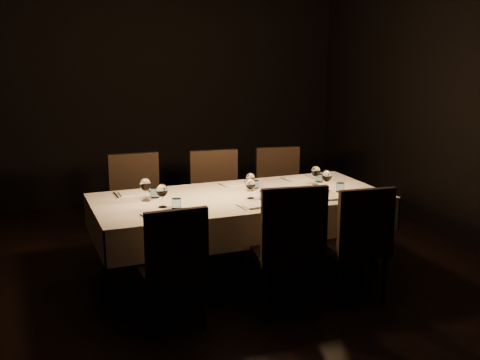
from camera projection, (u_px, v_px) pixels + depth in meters
name	position (u px, v px, depth m)	size (l,w,h in m)	color
room	(240.00, 111.00, 5.04)	(5.01, 6.01, 3.01)	black
dining_table	(240.00, 204.00, 5.23)	(2.52, 1.12, 0.76)	black
chair_near_left	(173.00, 262.00, 4.32)	(0.46, 0.46, 0.94)	black
place_setting_near_left	(166.00, 201.00, 4.75)	(0.36, 0.41, 0.19)	white
chair_near_center	(289.00, 244.00, 4.57)	(0.57, 0.57, 1.04)	black
place_setting_near_center	(255.00, 193.00, 5.02)	(0.32, 0.40, 0.17)	white
chair_near_right	(359.00, 238.00, 4.81)	(0.51, 0.51, 0.97)	black
place_setting_near_right	(333.00, 185.00, 5.28)	(0.34, 0.41, 0.19)	white
chair_far_left	(137.00, 202.00, 5.78)	(0.50, 0.50, 1.01)	black
place_setting_far_left	(144.00, 189.00, 5.11)	(0.35, 0.42, 0.20)	white
chair_far_center	(216.00, 197.00, 5.98)	(0.54, 0.54, 1.00)	black
place_setting_far_center	(247.00, 181.00, 5.45)	(0.30, 0.39, 0.16)	white
chair_far_right	(280.00, 190.00, 6.33)	(0.54, 0.54, 0.97)	black
place_setting_far_right	(311.00, 175.00, 5.68)	(0.33, 0.40, 0.18)	white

